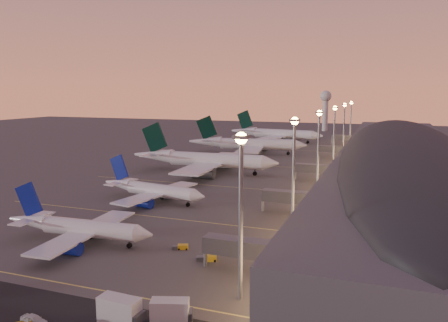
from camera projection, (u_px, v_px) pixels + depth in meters
ground at (159, 211)px, 116.89m from camera, size 700.00×700.00×0.00m
airliner_narrow_south at (78, 228)px, 92.36m from camera, size 34.87×31.17×12.46m
airliner_narrow_north at (152, 190)px, 127.22m from camera, size 36.26×32.75×12.97m
airliner_wide_near at (203, 160)px, 172.18m from camera, size 60.76×55.23×19.47m
airliner_wide_mid at (247, 144)px, 223.61m from camera, size 60.77×55.98×19.48m
airliner_wide_far at (275, 134)px, 277.23m from camera, size 61.60×56.60×19.72m
terminal_building at (401, 154)px, 161.53m from camera, size 56.35×255.00×17.46m
light_masts at (328, 130)px, 162.05m from camera, size 2.20×217.20×25.90m
radar_tower at (326, 104)px, 350.92m from camera, size 9.00×9.00×32.50m
lane_markings at (214, 182)px, 153.95m from camera, size 90.00×180.36×0.00m
baggage_tug_a at (208, 258)px, 82.69m from camera, size 4.07×2.76×1.13m
baggage_tug_b at (181, 247)px, 88.75m from camera, size 3.40×2.32×0.95m
catering_truck_a at (122, 311)px, 60.27m from camera, size 6.61×2.87×3.65m
catering_truck_b at (172, 312)px, 60.49m from camera, size 6.20×3.95×3.26m
service_van_e at (34, 320)px, 59.88m from camera, size 4.32×2.15×1.41m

